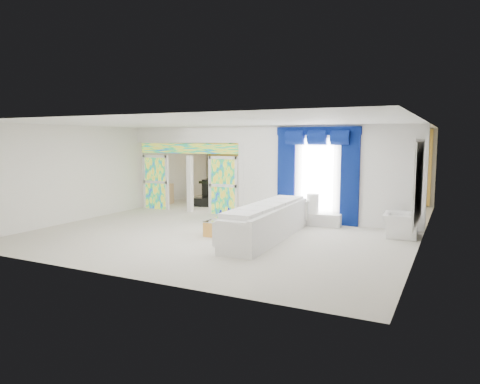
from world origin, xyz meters
The scene contains 22 objects.
floor centered at (0.00, 0.00, 0.00)m, with size 12.00×12.00×0.00m, color #B7AF9E.
dividing_wall centered at (2.15, 1.00, 1.50)m, with size 5.70×0.18×3.00m, color white.
dividing_header centered at (-2.85, 1.00, 2.73)m, with size 4.30×0.18×0.55m, color white.
stained_panel_left centered at (-4.28, 1.00, 1.00)m, with size 0.95×0.04×2.00m, color #994C3F.
stained_panel_right centered at (-1.42, 1.00, 1.00)m, with size 0.95×0.04×2.00m, color #994C3F.
stained_transom centered at (-2.85, 1.00, 2.25)m, with size 4.00×0.05×0.35m, color #994C3F.
window_pane centered at (1.90, 0.90, 1.45)m, with size 1.00×0.02×2.30m, color white.
blue_drape_left centered at (0.90, 0.87, 1.40)m, with size 0.55×0.10×2.80m, color #030442.
blue_drape_right centered at (2.90, 0.87, 1.40)m, with size 0.55×0.10×2.80m, color #030442.
blue_pelmet centered at (1.90, 0.87, 2.82)m, with size 2.60×0.12×0.25m, color #030442.
wall_mirror centered at (4.94, -1.00, 1.55)m, with size 0.04×2.70×1.90m, color white.
gold_curtains centered at (0.00, 5.90, 1.50)m, with size 9.70×0.12×2.90m, color gold.
white_sofa centered at (1.39, -1.80, 0.40)m, with size 0.89×4.16×0.79m, color white.
coffee_table centered at (0.04, -1.50, 0.19)m, with size 0.57×1.71×0.38m, color gold.
console_table centered at (2.19, 0.49, 0.18)m, with size 1.10×0.35×0.37m, color silver.
table_lamp centered at (1.89, 0.49, 0.66)m, with size 0.36×0.36×0.58m, color white.
armchair centered at (4.45, -0.04, 0.31)m, with size 0.97×0.84×0.63m, color white.
grand_piano centered at (-2.87, 3.92, 0.49)m, with size 1.48×1.93×0.98m, color black.
piano_bench centered at (-2.87, 2.32, 0.16)m, with size 0.97×0.38×0.32m, color black.
tv_console centered at (-4.75, 2.23, 0.40)m, with size 0.55×0.50×0.80m, color #AD8056.
chandelier centered at (-2.30, 3.40, 2.65)m, with size 0.60×0.60×0.60m, color gold.
decanters centered at (0.07, -1.52, 0.47)m, with size 0.22×1.06×0.25m.
Camera 1 is at (5.74, -12.19, 2.55)m, focal length 33.02 mm.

